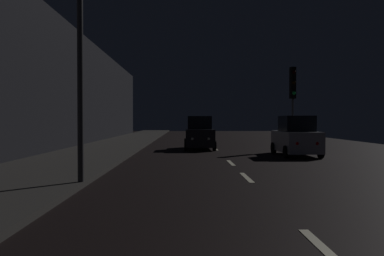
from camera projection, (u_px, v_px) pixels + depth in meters
ground at (214, 148)px, 26.99m from camera, size 26.11×84.00×0.02m
sidewalk_left at (112, 146)px, 26.87m from camera, size 4.40×84.00×0.15m
building_facade_left at (55, 84)px, 23.26m from camera, size 0.80×63.00×7.83m
lane_centerline at (237, 168)px, 15.12m from camera, size 0.16×21.96×0.01m
traffic_light_far_right at (293, 90)px, 24.21m from camera, size 0.35×0.48×5.03m
car_approaching_headlights at (199, 134)px, 25.34m from camera, size 1.91×4.13×2.08m
car_parked_right_far at (296, 137)px, 20.65m from camera, size 1.87×4.06×2.05m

